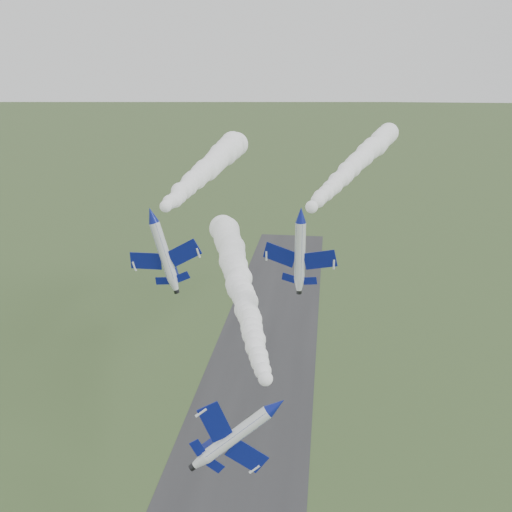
# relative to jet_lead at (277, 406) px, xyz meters

# --- Properties ---
(runway) EXTENTS (24.00, 260.00, 0.04)m
(runway) POSITION_rel_jet_lead_xyz_m (-8.51, 30.45, -28.06)
(runway) COLOR #2B2B2D
(runway) RESTS_ON ground
(jet_lead) EXTENTS (6.83, 12.85, 8.88)m
(jet_lead) POSITION_rel_jet_lead_xyz_m (0.00, 0.00, 0.00)
(jet_lead) COLOR silver
(smoke_trail_jet_lead) EXTENTS (23.11, 55.39, 5.48)m
(smoke_trail_jet_lead) POSITION_rel_jet_lead_xyz_m (-8.79, 30.11, 2.15)
(smoke_trail_jet_lead) COLOR white
(jet_pair_left) EXTENTS (10.43, 12.89, 3.97)m
(jet_pair_left) POSITION_rel_jet_lead_xyz_m (-19.28, 19.29, 16.19)
(jet_pair_left) COLOR silver
(smoke_trail_jet_pair_left) EXTENTS (10.24, 57.44, 5.56)m
(smoke_trail_jet_pair_left) POSITION_rel_jet_lead_xyz_m (-17.89, 50.81, 17.36)
(smoke_trail_jet_pair_left) COLOR white
(jet_pair_right) EXTENTS (10.46, 12.21, 3.03)m
(jet_pair_right) POSITION_rel_jet_lead_xyz_m (1.22, 19.29, 16.90)
(jet_pair_right) COLOR silver
(smoke_trail_jet_pair_right) EXTENTS (21.90, 67.91, 4.78)m
(smoke_trail_jet_pair_right) POSITION_rel_jet_lead_xyz_m (10.58, 55.67, 18.63)
(smoke_trail_jet_pair_right) COLOR white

